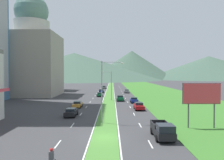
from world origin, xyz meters
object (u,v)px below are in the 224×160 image
street_lamp_mid (110,84)px  car_9 (104,87)px  street_lamp_near (104,87)px  car_6 (139,106)px  car_3 (126,91)px  car_5 (77,104)px  car_8 (134,100)px  car_4 (120,98)px  car_1 (99,94)px  car_7 (71,112)px  billboard_roadside (201,95)px  car_2 (101,91)px  pickup_truck_0 (162,131)px

street_lamp_mid → car_9: street_lamp_mid is taller
street_lamp_near → car_6: street_lamp_near is taller
car_9 → car_3: bearing=-157.4°
car_5 → car_9: car_9 is taller
car_3 → car_5: bearing=-20.0°
car_3 → car_8: car_8 is taller
car_4 → car_1: bearing=-151.3°
car_1 → car_6: bearing=-159.8°
street_lamp_mid → car_7: street_lamp_mid is taller
billboard_roadside → car_7: bearing=156.2°
street_lamp_mid → car_2: size_ratio=2.05×
billboard_roadside → car_4: (-10.33, 31.30, -3.93)m
car_6 → billboard_roadside: bearing=23.1°
pickup_truck_0 → car_3: bearing=-179.9°
car_6 → car_7: bearing=-61.6°
car_1 → car_8: car_8 is taller
street_lamp_mid → car_4: bearing=-23.2°
car_1 → car_7: car_7 is taller
street_lamp_near → car_8: (7.07, 23.84, -4.90)m
car_8 → pickup_truck_0: pickup_truck_0 is taller
car_5 → car_7: size_ratio=0.96×
car_4 → car_6: size_ratio=0.93×
car_1 → car_9: car_9 is taller
billboard_roadside → pickup_truck_0: size_ratio=1.19×
street_lamp_near → street_lamp_mid: bearing=88.7°
street_lamp_near → car_3: size_ratio=2.03×
street_lamp_near → car_4: bearing=82.8°
billboard_roadside → car_9: size_ratio=1.50×
street_lamp_near → car_6: size_ratio=2.15×
car_3 → car_6: (-0.16, -41.26, 0.07)m
billboard_roadside → pickup_truck_0: billboard_roadside is taller
billboard_roadside → car_9: billboard_roadside is taller
car_3 → car_7: (-13.43, -48.43, 0.05)m
car_5 → car_4: bearing=-40.1°
car_7 → car_6: bearing=-61.6°
car_3 → car_6: 41.27m
car_7 → car_2: bearing=-3.6°
car_3 → billboard_roadside: bearing=6.7°
car_2 → car_4: size_ratio=0.98×
street_lamp_mid → car_4: size_ratio=2.00×
pickup_truck_0 → street_lamp_mid: bearing=-170.0°
car_4 → car_7: size_ratio=0.90×
car_9 → car_1: bearing=179.8°
car_2 → billboard_roadside: bearing=-163.6°
car_2 → pickup_truck_0: 63.60m
car_2 → car_8: size_ratio=1.01×
car_7 → car_9: 72.63m
street_lamp_mid → car_3: bearing=75.3°
car_1 → car_5: car_5 is taller
car_1 → car_2: size_ratio=1.03×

